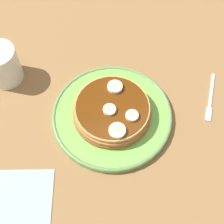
# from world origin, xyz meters

# --- Properties ---
(ground_plane) EXTENTS (1.40, 1.40, 0.03)m
(ground_plane) POSITION_xyz_m (0.00, 0.00, -0.01)
(ground_plane) COLOR olive
(plate) EXTENTS (0.26, 0.26, 0.02)m
(plate) POSITION_xyz_m (0.00, 0.00, 0.01)
(plate) COLOR #72B74C
(plate) RESTS_ON ground_plane
(pancake_stack) EXTENTS (0.17, 0.17, 0.03)m
(pancake_stack) POSITION_xyz_m (0.00, -0.00, 0.03)
(pancake_stack) COLOR #9F5E29
(pancake_stack) RESTS_ON plate
(banana_slice_0) EXTENTS (0.03, 0.03, 0.01)m
(banana_slice_0) POSITION_xyz_m (0.01, 0.01, 0.05)
(banana_slice_0) COLOR #FEE9BF
(banana_slice_0) RESTS_ON pancake_stack
(banana_slice_1) EXTENTS (0.03, 0.03, 0.01)m
(banana_slice_1) POSITION_xyz_m (-0.03, 0.03, 0.05)
(banana_slice_1) COLOR beige
(banana_slice_1) RESTS_ON pancake_stack
(banana_slice_2) EXTENTS (0.03, 0.03, 0.01)m
(banana_slice_2) POSITION_xyz_m (-0.02, -0.04, 0.05)
(banana_slice_2) COLOR #FBF3C6
(banana_slice_2) RESTS_ON pancake_stack
(banana_slice_3) EXTENTS (0.03, 0.03, 0.01)m
(banana_slice_3) POSITION_xyz_m (0.01, 0.06, 0.05)
(banana_slice_3) COLOR #F4F2B7
(banana_slice_3) RESTS_ON pancake_stack
(coffee_mug) EXTENTS (0.11, 0.08, 0.09)m
(coffee_mug) POSITION_xyz_m (0.21, -0.17, 0.05)
(coffee_mug) COLOR white
(coffee_mug) RESTS_ON ground_plane
(napkin) EXTENTS (0.13, 0.13, 0.00)m
(napkin) POSITION_xyz_m (0.21, 0.13, 0.00)
(napkin) COLOR #99B2BF
(napkin) RESTS_ON ground_plane
(fork) EXTENTS (0.07, 0.12, 0.01)m
(fork) POSITION_xyz_m (-0.23, 0.02, 0.00)
(fork) COLOR silver
(fork) RESTS_ON ground_plane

